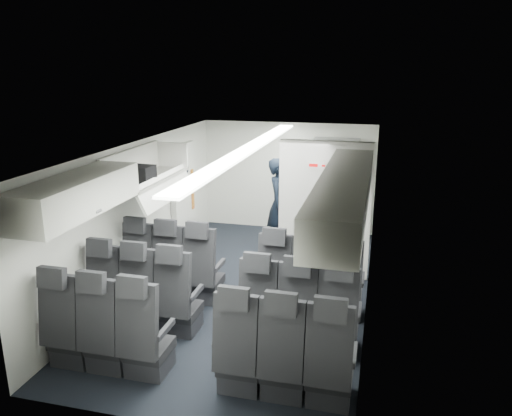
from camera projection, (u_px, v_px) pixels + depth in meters
The scene contains 14 objects.
cabin_shell at pixel (249, 217), 7.11m from camera, with size 3.41×6.01×2.16m.
seat_row_front at pixel (239, 279), 6.81m from camera, with size 3.33×0.56×1.24m.
seat_row_mid at pixel (219, 309), 5.97m from camera, with size 3.33×0.56×1.24m.
seat_row_rear at pixel (191, 348), 5.13m from camera, with size 3.33×0.56×1.24m.
overhead_bin_left_rear at pixel (76, 195), 5.37m from camera, with size 0.53×1.80×0.40m.
overhead_bin_left_front_open at pixel (146, 174), 7.05m from camera, with size 0.64×1.70×0.72m.
overhead_bin_right_rear at pixel (337, 213), 4.71m from camera, with size 0.53×1.80×0.40m.
overhead_bin_right_front at pixel (350, 175), 6.35m from camera, with size 0.53×1.70×0.40m.
bulkhead_partition at pixel (324, 210), 7.64m from camera, with size 1.40×0.15×2.13m.
galley_unit at pixel (334, 189), 9.47m from camera, with size 0.85×0.52×1.90m.
boarding_door at pixel (184, 195), 8.99m from camera, with size 0.12×1.27×1.86m.
flight_attendant at pixel (279, 204), 8.86m from camera, with size 0.61×0.40×1.66m, color black.
carry_on_bag at pixel (138, 175), 6.79m from camera, with size 0.43×0.30×0.26m, color black.
papers at pixel (289, 196), 8.72m from camera, with size 0.22×0.02×0.16m, color white.
Camera 1 is at (1.76, -6.57, 3.21)m, focal length 35.00 mm.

